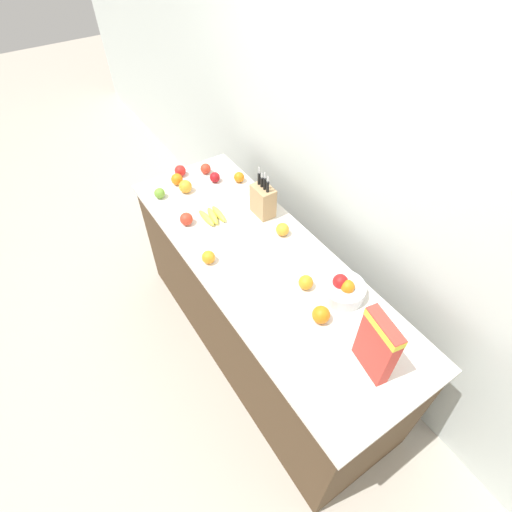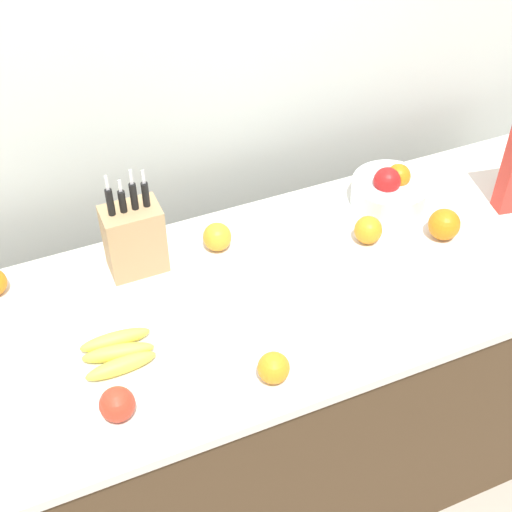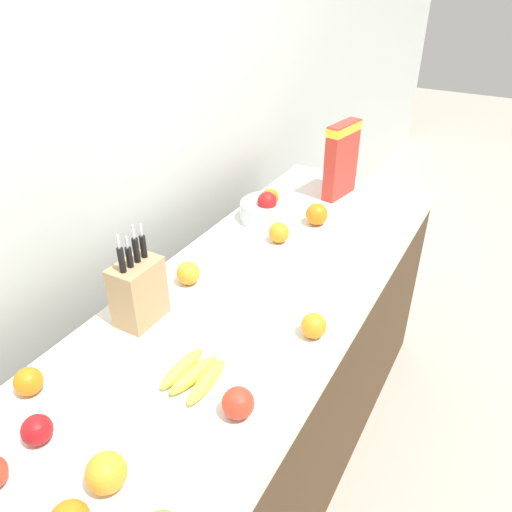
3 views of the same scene
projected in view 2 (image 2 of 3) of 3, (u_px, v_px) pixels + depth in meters
The scene contains 11 objects.
ground_plane at pixel (276, 472), 2.43m from camera, with size 14.00×14.00×0.00m, color #B2A899.
wall_back at pixel (199, 47), 1.94m from camera, with size 9.00×0.06×2.60m.
counter at pixel (279, 393), 2.13m from camera, with size 2.08×0.71×0.90m.
knife_block at pixel (134, 238), 1.82m from camera, with size 0.15×0.10×0.31m.
fruit_bowl at pixel (390, 190), 2.06m from camera, with size 0.22×0.22×0.13m.
banana_bunch at pixel (118, 353), 1.64m from camera, with size 0.18×0.13×0.04m.
apple_front at pixel (117, 404), 1.51m from camera, with size 0.08×0.08×0.08m, color red.
orange_mid_right at pixel (274, 368), 1.59m from camera, with size 0.07×0.07×0.07m, color orange.
orange_near_bowl at pixel (444, 224), 1.95m from camera, with size 0.09×0.09×0.09m, color orange.
orange_front_center at pixel (368, 230), 1.94m from camera, with size 0.08×0.08×0.08m, color orange.
orange_front_left at pixel (217, 237), 1.92m from camera, with size 0.08×0.08×0.08m, color orange.
Camera 2 is at (-0.57, -1.16, 2.19)m, focal length 50.00 mm.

